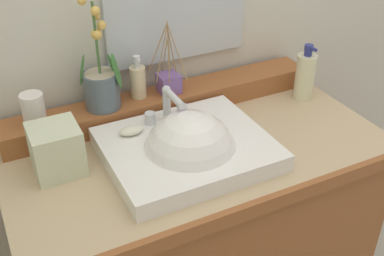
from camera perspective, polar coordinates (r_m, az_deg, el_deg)
The scene contains 10 objects.
vanity_cabinet at distance 1.70m, azimuth 0.44°, elevation -14.03°, with size 1.13×0.61×0.86m.
back_ledge at distance 1.58m, azimuth -3.22°, elevation 3.12°, with size 1.06×0.12×0.07m, color #95542B.
sink_basin at distance 1.36m, azimuth -0.37°, elevation -3.13°, with size 0.46×0.39×0.29m.
soap_bar at distance 1.38m, azimuth -7.27°, elevation -0.29°, with size 0.07×0.04×0.02m, color silver.
potted_plant at distance 1.47m, azimuth -10.78°, elevation 5.21°, with size 0.13×0.11×0.34m.
soap_dispenser at distance 1.52m, azimuth -6.48°, elevation 5.65°, with size 0.05×0.05×0.14m.
tumbler_cup at distance 1.44m, azimuth -18.42°, elevation 2.09°, with size 0.07×0.07×0.10m, color white.
reed_diffuser at distance 1.55m, azimuth -2.80°, elevation 5.54°, with size 0.11×0.10×0.24m.
lotion_bottle at distance 1.69m, azimuth 13.36°, elevation 6.12°, with size 0.07×0.07×0.20m.
tissue_box at distance 1.33m, azimuth -15.91°, elevation -2.50°, with size 0.13×0.13×0.14m, color beige.
Camera 1 is at (-0.54, -1.05, 1.66)m, focal length 44.59 mm.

